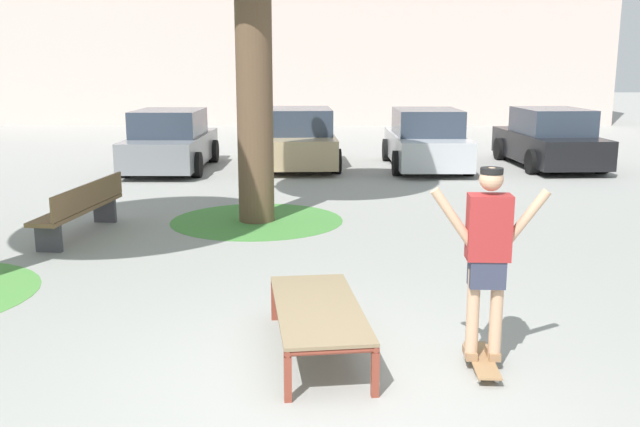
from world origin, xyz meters
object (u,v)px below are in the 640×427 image
(skater, at_px, (488,251))
(car_grey, at_px, (171,142))
(skateboard, at_px, (482,360))
(park_bench, at_px, (82,208))
(car_silver, at_px, (426,141))
(car_black, at_px, (549,140))
(skate_box, at_px, (318,310))
(car_tan, at_px, (300,140))

(skater, height_order, car_grey, skater)
(skateboard, height_order, park_bench, park_bench)
(skateboard, distance_m, car_silver, 12.17)
(skateboard, relative_size, car_grey, 0.19)
(skateboard, bearing_deg, car_silver, 84.76)
(car_black, height_order, park_bench, car_black)
(car_silver, bearing_deg, park_bench, -130.60)
(skate_box, xyz_separation_m, car_grey, (-3.86, 11.44, 0.28))
(skater, bearing_deg, skateboard, -92.17)
(skate_box, bearing_deg, skater, -12.60)
(skate_box, bearing_deg, skateboard, -12.67)
(skater, bearing_deg, car_black, 70.80)
(skate_box, xyz_separation_m, park_bench, (-3.71, 4.47, 0.03))
(skater, height_order, car_tan, skater)
(skateboard, relative_size, car_tan, 0.19)
(car_black, bearing_deg, car_tan, -179.75)
(park_bench, bearing_deg, car_silver, 49.40)
(car_tan, bearing_deg, car_grey, -169.08)
(car_grey, xyz_separation_m, car_silver, (6.42, 0.34, 0.00))
(skater, relative_size, car_grey, 0.40)
(car_grey, height_order, car_silver, same)
(skate_box, relative_size, park_bench, 0.82)
(car_grey, distance_m, park_bench, 6.98)
(car_grey, height_order, car_black, same)
(skater, distance_m, car_silver, 12.16)
(car_black, bearing_deg, skate_box, -115.50)
(skater, height_order, car_black, skater)
(skateboard, distance_m, car_tan, 12.58)
(skate_box, height_order, skateboard, skate_box)
(car_black, distance_m, park_bench, 12.17)
(skate_box, relative_size, car_black, 0.46)
(car_tan, relative_size, car_black, 1.00)
(skate_box, bearing_deg, car_grey, 108.65)
(skate_box, relative_size, car_silver, 0.47)
(skater, xyz_separation_m, car_black, (4.32, 12.41, -0.38))
(skater, bearing_deg, car_grey, 114.28)
(car_tan, distance_m, car_black, 6.42)
(park_bench, bearing_deg, skate_box, -50.26)
(skateboard, xyz_separation_m, car_silver, (1.11, 12.11, 0.61))
(car_black, relative_size, park_bench, 1.77)
(skater, xyz_separation_m, park_bench, (-5.16, 4.79, -0.62))
(skateboard, relative_size, park_bench, 0.33)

